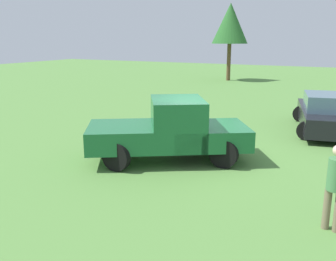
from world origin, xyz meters
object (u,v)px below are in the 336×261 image
(person_bystander, at_px, (335,183))
(tree_far_center, at_px, (230,24))
(sedan_near, at_px, (325,114))
(pickup_truck, at_px, (172,129))

(person_bystander, relative_size, tree_far_center, 0.27)
(person_bystander, distance_m, tree_far_center, 25.91)
(tree_far_center, bearing_deg, sedan_near, 120.01)
(pickup_truck, relative_size, sedan_near, 1.00)
(pickup_truck, bearing_deg, sedan_near, -154.56)
(sedan_near, height_order, person_bystander, person_bystander)
(tree_far_center, bearing_deg, pickup_truck, 103.88)
(person_bystander, bearing_deg, sedan_near, 17.32)
(sedan_near, distance_m, person_bystander, 8.23)
(sedan_near, bearing_deg, pickup_truck, 135.82)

